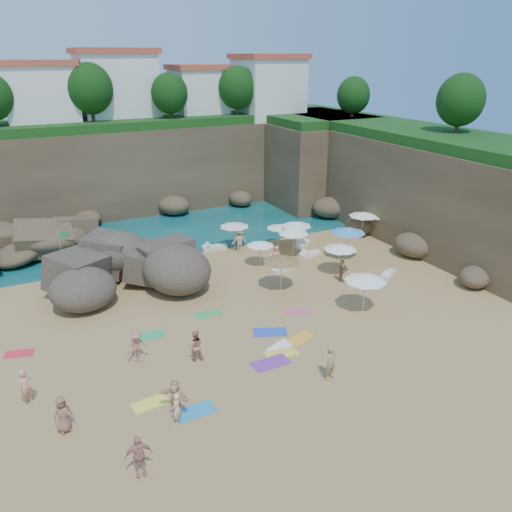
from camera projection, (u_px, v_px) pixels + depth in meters
name	position (u px, v px, depth m)	size (l,w,h in m)	color
ground	(249.00, 308.00, 30.54)	(120.00, 120.00, 0.00)	tan
seawater	(131.00, 194.00, 55.36)	(120.00, 120.00, 0.00)	#0C4751
cliff_back	(158.00, 165.00, 50.56)	(44.00, 8.00, 8.00)	brown
cliff_right	(404.00, 183.00, 43.58)	(8.00, 30.00, 8.00)	brown
cliff_corner	(310.00, 161.00, 52.68)	(10.00, 12.00, 8.00)	brown
rock_promontory	(34.00, 252.00, 39.19)	(12.00, 7.00, 2.00)	brown
clifftop_buildings	(160.00, 89.00, 48.90)	(28.48, 9.48, 7.00)	white
clifftop_trees	(200.00, 93.00, 44.45)	(35.60, 23.82, 4.40)	#11380F
rock_outcrop	(128.00, 283.00, 33.84)	(8.34, 6.25, 3.33)	brown
flag_pole	(63.00, 249.00, 33.52)	(0.68, 0.29, 3.57)	silver
parasol_0	(260.00, 244.00, 36.06)	(1.99, 1.99, 1.88)	silver
parasol_1	(234.00, 224.00, 39.17)	(2.33, 2.33, 2.20)	silver
parasol_2	(279.00, 226.00, 39.70)	(1.98, 1.98, 1.88)	silver
parasol_3	(376.00, 214.00, 41.99)	(2.23, 2.23, 2.11)	silver
parasol_4	(363.00, 214.00, 41.50)	(2.41, 2.41, 2.28)	silver
parasol_5	(293.00, 231.00, 37.68)	(2.32, 2.32, 2.19)	silver
parasol_6	(281.00, 259.00, 32.17)	(2.50, 2.50, 2.37)	silver
parasol_7	(296.00, 224.00, 39.18)	(2.37, 2.37, 2.25)	silver
parasol_9	(340.00, 247.00, 34.59)	(2.33, 2.33, 2.20)	silver
parasol_10	(348.00, 230.00, 37.11)	(2.62, 2.62, 2.48)	silver
parasol_11	(366.00, 278.00, 29.41)	(2.51, 2.51, 2.38)	silver
lounger_0	(283.00, 269.00, 35.78)	(1.72, 0.57, 0.27)	white
lounger_1	(215.00, 248.00, 39.69)	(1.96, 0.65, 0.30)	silver
lounger_2	(302.00, 244.00, 40.53)	(1.76, 0.59, 0.27)	white
lounger_3	(310.00, 254.00, 38.44)	(1.77, 0.59, 0.28)	white
lounger_4	(277.00, 259.00, 37.53)	(1.61, 0.54, 0.25)	white
lounger_5	(389.00, 274.00, 34.90)	(1.66, 0.55, 0.26)	silver
towel_0	(194.00, 411.00, 21.68)	(1.80, 0.90, 0.03)	#2489C2
towel_2	(301.00, 338.00, 27.27)	(1.60, 0.80, 0.03)	#FFA728
towel_3	(148.00, 336.00, 27.51)	(1.74, 0.87, 0.03)	green
towel_4	(150.00, 403.00, 22.19)	(1.60, 0.80, 0.03)	#F6EC40
towel_5	(280.00, 347.00, 26.47)	(1.56, 0.78, 0.03)	white
towel_6	(271.00, 363.00, 25.09)	(1.92, 0.96, 0.03)	purple
towel_7	(19.00, 354.00, 25.88)	(1.45, 0.73, 0.03)	red
towel_8	(270.00, 332.00, 27.88)	(1.88, 0.94, 0.03)	blue
towel_9	(297.00, 312.00, 30.11)	(1.51, 0.76, 0.03)	#DA546F
towel_11	(208.00, 314.00, 29.85)	(1.59, 0.79, 0.03)	green
towel_12	(282.00, 353.00, 25.89)	(1.68, 0.84, 0.03)	yellow
person_stand_0	(26.00, 388.00, 21.84)	(0.64, 0.42, 1.76)	#E29776
person_stand_1	(195.00, 346.00, 25.09)	(0.80, 0.63, 1.65)	#BC745E
person_stand_2	(239.00, 240.00, 38.95)	(1.23, 0.51, 1.90)	tan
person_stand_3	(342.00, 270.00, 33.82)	(1.01, 0.42, 1.72)	#9B6B4D
person_stand_4	(276.00, 255.00, 36.64)	(0.71, 0.39, 1.45)	#E18F76
person_stand_5	(80.00, 272.00, 33.38)	(1.62, 0.47, 1.74)	tan
person_stand_6	(177.00, 409.00, 20.77)	(0.53, 0.35, 1.46)	#F6C78C
person_lie_0	(138.00, 357.00, 25.18)	(1.10, 1.70, 0.45)	#B36E59
person_lie_1	(140.00, 470.00, 18.38)	(1.01, 1.72, 0.42)	tan
person_lie_2	(65.00, 427.00, 20.50)	(0.79, 1.62, 0.43)	#8F5C47
person_lie_3	(176.00, 408.00, 21.60)	(1.46, 1.57, 0.42)	tan
person_lie_4	(330.00, 375.00, 23.82)	(0.63, 1.74, 0.42)	tan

